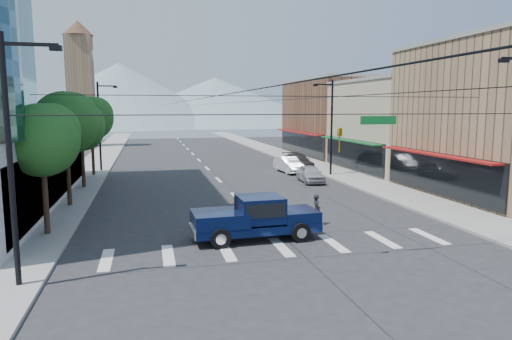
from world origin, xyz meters
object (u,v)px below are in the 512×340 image
at_px(parked_car_near, 310,174).
at_px(parked_car_far, 298,161).
at_px(parked_car_mid, 289,165).
at_px(pedestrian, 317,210).
at_px(pickup_truck, 255,217).

xyz_separation_m(parked_car_near, parked_car_far, (1.80, 8.73, 0.04)).
distance_m(parked_car_near, parked_car_mid, 6.17).
relative_size(pedestrian, parked_car_mid, 0.36).
height_order(pickup_truck, parked_car_near, pickup_truck).
bearing_deg(parked_car_near, pedestrian, -104.55).
relative_size(pickup_truck, parked_car_near, 1.46).
bearing_deg(parked_car_far, parked_car_near, -102.60).
bearing_deg(parked_car_near, pickup_truck, -114.58).
distance_m(parked_car_near, parked_car_far, 8.91).
bearing_deg(pickup_truck, parked_car_near, 59.17).
xyz_separation_m(parked_car_near, parked_car_mid, (0.00, 6.17, 0.04)).
bearing_deg(parked_car_mid, parked_car_far, 49.86).
bearing_deg(parked_car_far, parked_car_mid, -126.09).
distance_m(pedestrian, parked_car_mid, 20.62).
relative_size(parked_car_near, parked_car_far, 0.81).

